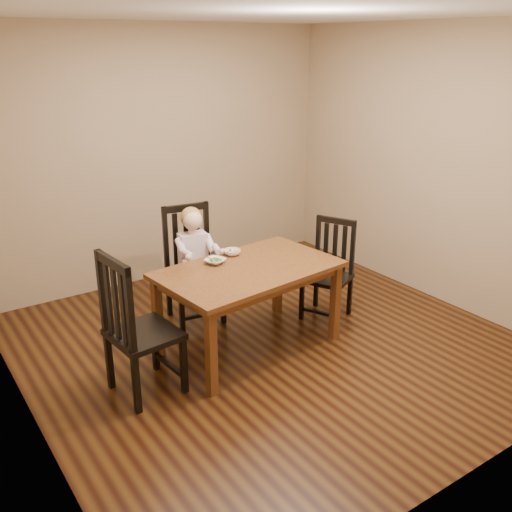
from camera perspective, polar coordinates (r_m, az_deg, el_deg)
room at (r=4.59m, az=1.56°, el=6.06°), size 4.01×4.01×2.71m
dining_table at (r=4.77m, az=-0.72°, el=-2.12°), size 1.57×1.04×0.74m
chair_child at (r=5.39m, az=-6.38°, el=-1.04°), size 0.54×0.52×1.09m
chair_left at (r=4.28m, az=-11.86°, el=-7.14°), size 0.51×0.53×1.13m
chair_right at (r=5.47m, az=7.32°, el=-1.50°), size 0.53×0.54×0.95m
toddler at (r=5.29m, az=-6.24°, el=0.25°), size 0.40×0.47×0.58m
bowl_peas at (r=4.83m, az=-4.10°, el=-0.52°), size 0.22×0.22×0.04m
bowl_veg at (r=5.02m, az=-2.39°, el=0.37°), size 0.18×0.18×0.05m
fork at (r=4.79m, az=-4.36°, el=-0.43°), size 0.10×0.11×0.05m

